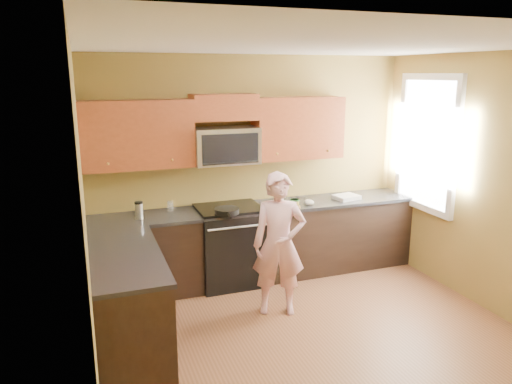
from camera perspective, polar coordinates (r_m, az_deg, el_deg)
name	(u,v)px	position (r m, az deg, el deg)	size (l,w,h in m)	color
floor	(323,346)	(4.83, 7.86, -17.35)	(4.00, 4.00, 0.00)	brown
ceiling	(334,45)	(4.15, 9.12, 16.58)	(4.00, 4.00, 0.00)	white
wall_back	(252,166)	(6.08, -0.47, 3.00)	(4.00, 4.00, 0.00)	olive
wall_left	(86,231)	(3.81, -19.23, -4.36)	(4.00, 4.00, 0.00)	olive
wall_right	(505,189)	(5.51, 27.10, 0.35)	(4.00, 4.00, 0.00)	olive
cabinet_back_run	(260,243)	(6.05, 0.50, -6.01)	(4.00, 0.60, 0.88)	black
cabinet_left_run	(128,303)	(4.71, -14.77, -12.45)	(0.60, 1.60, 0.88)	black
countertop_back	(261,208)	(5.90, 0.54, -1.83)	(4.00, 0.62, 0.04)	black
countertop_left	(126,256)	(4.53, -15.00, -7.20)	(0.62, 1.60, 0.04)	black
stove	(230,245)	(5.89, -3.09, -6.20)	(0.76, 0.65, 0.95)	black
microwave	(226,163)	(5.76, -3.57, 3.37)	(0.76, 0.40, 0.42)	silver
upper_cab_left	(139,168)	(5.60, -13.45, 2.73)	(1.22, 0.33, 0.75)	brown
upper_cab_right	(297,158)	(6.11, 4.83, 3.96)	(1.12, 0.33, 0.75)	brown
upper_cab_over_mw	(224,107)	(5.71, -3.77, 9.86)	(0.76, 0.33, 0.30)	brown
window	(427,143)	(6.31, 19.38, 5.37)	(0.06, 1.06, 1.66)	white
woman	(279,244)	(5.09, 2.71, -6.12)	(0.55, 0.36, 1.51)	#E27187
frying_pan	(227,213)	(5.49, -3.42, -2.51)	(0.28, 0.49, 0.06)	black
butter_tub	(295,204)	(5.99, 4.53, -1.43)	(0.11, 0.11, 0.08)	yellow
toast_slice	(296,207)	(5.84, 4.65, -1.76)	(0.11, 0.11, 0.01)	#B27F47
napkin_a	(276,208)	(5.71, 2.41, -1.85)	(0.11, 0.12, 0.06)	silver
napkin_b	(309,202)	(5.97, 6.20, -1.20)	(0.12, 0.13, 0.07)	silver
dish_towel	(346,197)	(6.32, 10.52, -0.60)	(0.30, 0.24, 0.05)	white
travel_mug	(140,219)	(5.54, -13.45, -3.04)	(0.09, 0.09, 0.19)	silver
glass_b	(170,206)	(5.74, -9.97, -1.65)	(0.07, 0.07, 0.12)	silver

